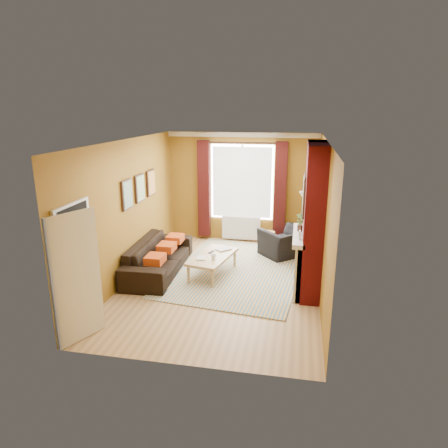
{
  "coord_description": "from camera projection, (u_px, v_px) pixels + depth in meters",
  "views": [
    {
      "loc": [
        1.42,
        -7.26,
        3.39
      ],
      "look_at": [
        0.0,
        0.25,
        1.15
      ],
      "focal_mm": 32.0,
      "sensor_mm": 36.0,
      "label": 1
    }
  ],
  "objects": [
    {
      "name": "ground",
      "position": [
        222.0,
        282.0,
        8.05
      ],
      "size": [
        5.5,
        5.5,
        0.0
      ],
      "primitive_type": "plane",
      "color": "olive",
      "rests_on": "ground"
    },
    {
      "name": "room_walls",
      "position": [
        256.0,
        214.0,
        7.81
      ],
      "size": [
        3.82,
        5.54,
        2.83
      ],
      "color": "brown",
      "rests_on": "ground"
    },
    {
      "name": "striped_rug",
      "position": [
        238.0,
        270.0,
        8.62
      ],
      "size": [
        3.07,
        3.96,
        0.02
      ],
      "rotation": [
        0.0,
        0.0,
        -0.12
      ],
      "color": "teal",
      "rests_on": "ground"
    },
    {
      "name": "sofa",
      "position": [
        159.0,
        257.0,
        8.47
      ],
      "size": [
        0.98,
        2.36,
        0.68
      ],
      "primitive_type": "imported",
      "rotation": [
        0.0,
        0.0,
        1.6
      ],
      "color": "black",
      "rests_on": "ground"
    },
    {
      "name": "armchair",
      "position": [
        285.0,
        243.0,
        9.38
      ],
      "size": [
        1.34,
        1.33,
        0.66
      ],
      "primitive_type": "imported",
      "rotation": [
        0.0,
        0.0,
        3.87
      ],
      "color": "black",
      "rests_on": "ground"
    },
    {
      "name": "coffee_table",
      "position": [
        213.0,
        257.0,
        8.29
      ],
      "size": [
        0.92,
        1.42,
        0.44
      ],
      "rotation": [
        0.0,
        0.0,
        -0.21
      ],
      "color": "tan",
      "rests_on": "ground"
    },
    {
      "name": "wicker_stool",
      "position": [
        269.0,
        239.0,
        10.06
      ],
      "size": [
        0.38,
        0.38,
        0.39
      ],
      "rotation": [
        0.0,
        0.0,
        0.28
      ],
      "color": "#A57F47",
      "rests_on": "ground"
    },
    {
      "name": "floor_lamp",
      "position": [
        303.0,
        205.0,
        9.5
      ],
      "size": [
        0.24,
        0.24,
        1.47
      ],
      "rotation": [
        0.0,
        0.0,
        0.1
      ],
      "color": "black",
      "rests_on": "ground"
    },
    {
      "name": "book_a",
      "position": [
        197.0,
        258.0,
        8.1
      ],
      "size": [
        0.22,
        0.27,
        0.02
      ],
      "primitive_type": "imported",
      "rotation": [
        0.0,
        0.0,
        0.16
      ],
      "color": "#999999",
      "rests_on": "coffee_table"
    },
    {
      "name": "book_b",
      "position": [
        221.0,
        247.0,
        8.71
      ],
      "size": [
        0.39,
        0.39,
        0.02
      ],
      "primitive_type": "imported",
      "rotation": [
        0.0,
        0.0,
        -0.77
      ],
      "color": "#999999",
      "rests_on": "coffee_table"
    },
    {
      "name": "mug",
      "position": [
        214.0,
        257.0,
        8.05
      ],
      "size": [
        0.13,
        0.13,
        0.1
      ],
      "primitive_type": "imported",
      "rotation": [
        0.0,
        0.0,
        -0.21
      ],
      "color": "#999999",
      "rests_on": "coffee_table"
    },
    {
      "name": "tv_remote",
      "position": [
        211.0,
        252.0,
        8.44
      ],
      "size": [
        0.1,
        0.18,
        0.02
      ],
      "rotation": [
        0.0,
        0.0,
        -0.3
      ],
      "color": "#252527",
      "rests_on": "coffee_table"
    }
  ]
}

